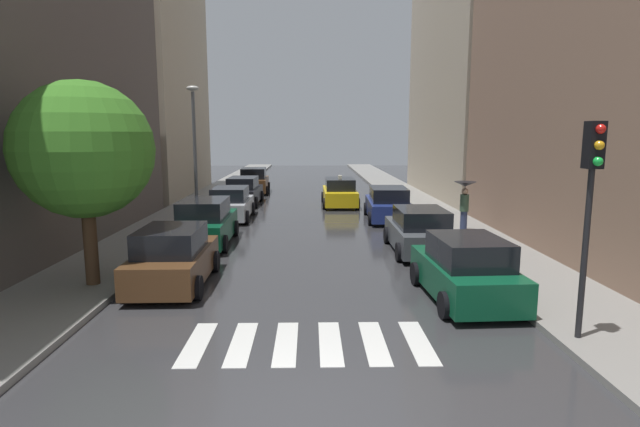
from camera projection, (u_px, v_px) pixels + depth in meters
ground_plane at (309, 202)px, 31.19m from camera, size 28.00×72.00×0.04m
sidewalk_left at (204, 201)px, 31.05m from camera, size 3.00×72.00×0.15m
sidewalk_right at (414, 201)px, 31.31m from camera, size 3.00×72.00×0.15m
crosswalk_stripes at (308, 343)px, 10.23m from camera, size 4.95×2.20×0.01m
building_left_mid at (143, 48)px, 33.35m from camera, size 6.00×12.44×19.55m
building_right_mid at (479, 50)px, 32.40m from camera, size 6.00×14.86×19.05m
parked_car_left_nearest at (173, 258)px, 14.01m from camera, size 2.08×4.12×1.67m
parked_car_left_second at (205, 223)px, 19.25m from camera, size 2.12×4.58×1.75m
parked_car_left_third at (231, 204)px, 24.84m from camera, size 2.06×4.24×1.61m
parked_car_left_fourth at (243, 192)px, 30.11m from camera, size 2.10×4.44×1.65m
parked_car_left_fifth at (254, 181)px, 35.82m from camera, size 2.20×4.33×1.79m
parked_car_right_nearest at (466, 270)px, 12.77m from camera, size 2.18×4.09×1.66m
parked_car_right_second at (420, 231)px, 17.99m from camera, size 2.12×4.26×1.59m
parked_car_right_third at (388, 205)px, 24.66m from camera, size 2.29×4.70×1.63m
taxi_midroad at (340, 193)px, 29.55m from camera, size 2.08×4.60×1.81m
pedestrian_foreground at (465, 197)px, 20.79m from camera, size 0.91×0.91×2.10m
street_tree_left at (84, 150)px, 13.22m from camera, size 3.61×3.61×5.45m
traffic_light_right_corner at (591, 183)px, 9.65m from camera, size 0.30×0.42×4.30m
lamp_post_left at (195, 141)px, 24.40m from camera, size 0.60×0.28×6.32m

